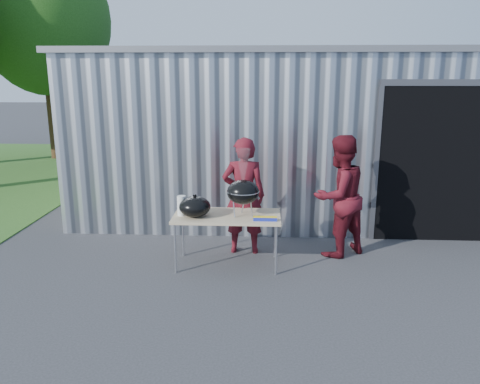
# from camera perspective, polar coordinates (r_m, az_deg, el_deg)

# --- Properties ---
(ground) EXTENTS (80.00, 80.00, 0.00)m
(ground) POSITION_cam_1_polar(r_m,az_deg,el_deg) (6.40, 0.43, -10.52)
(ground) COLOR #303032
(building) EXTENTS (8.20, 6.20, 3.10)m
(building) POSITION_cam_1_polar(r_m,az_deg,el_deg) (10.48, 6.60, 7.85)
(building) COLOR silver
(building) RESTS_ON ground
(tree_far) EXTENTS (3.96, 3.96, 6.57)m
(tree_far) POSITION_cam_1_polar(r_m,az_deg,el_deg) (16.35, -22.75, 18.73)
(tree_far) COLOR #442D19
(tree_far) RESTS_ON ground
(folding_table) EXTENTS (1.50, 0.75, 0.75)m
(folding_table) POSITION_cam_1_polar(r_m,az_deg,el_deg) (6.60, -1.59, -3.14)
(folding_table) COLOR tan
(folding_table) RESTS_ON ground
(kettle_grill) EXTENTS (0.46, 0.46, 0.94)m
(kettle_grill) POSITION_cam_1_polar(r_m,az_deg,el_deg) (6.45, 0.37, 0.65)
(kettle_grill) COLOR black
(kettle_grill) RESTS_ON folding_table
(grill_lid) EXTENTS (0.44, 0.44, 0.32)m
(grill_lid) POSITION_cam_1_polar(r_m,az_deg,el_deg) (6.50, -5.53, -1.78)
(grill_lid) COLOR black
(grill_lid) RESTS_ON folding_table
(paper_towels) EXTENTS (0.12, 0.12, 0.28)m
(paper_towels) POSITION_cam_1_polar(r_m,az_deg,el_deg) (6.58, -7.14, -1.66)
(paper_towels) COLOR white
(paper_towels) RESTS_ON folding_table
(white_tub) EXTENTS (0.20, 0.15, 0.10)m
(white_tub) POSITION_cam_1_polar(r_m,az_deg,el_deg) (6.80, -6.12, -1.91)
(white_tub) COLOR white
(white_tub) RESTS_ON folding_table
(foil_box) EXTENTS (0.32, 0.06, 0.06)m
(foil_box) POSITION_cam_1_polar(r_m,az_deg,el_deg) (6.32, 3.08, -3.26)
(foil_box) COLOR #18269E
(foil_box) RESTS_ON folding_table
(person_cook) EXTENTS (0.66, 0.44, 1.78)m
(person_cook) POSITION_cam_1_polar(r_m,az_deg,el_deg) (7.05, 0.45, -0.48)
(person_cook) COLOR #56111A
(person_cook) RESTS_ON ground
(person_bystander) EXTENTS (1.12, 1.07, 1.82)m
(person_bystander) POSITION_cam_1_polar(r_m,az_deg,el_deg) (7.10, 11.97, -0.50)
(person_bystander) COLOR #56111A
(person_bystander) RESTS_ON ground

